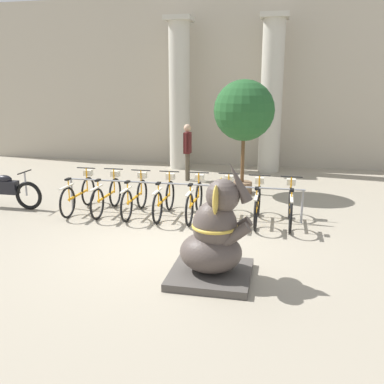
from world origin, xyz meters
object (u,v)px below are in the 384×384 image
at_px(bicycle_3, 164,199).
at_px(elephant_statue, 214,240).
at_px(bicycle_0, 79,194).
at_px(bicycle_1, 107,195).
at_px(bicycle_5, 226,202).
at_px(motorcycle, 2,190).
at_px(bicycle_7, 290,206).
at_px(person_pedestrian, 187,147).
at_px(bicycle_2, 135,197).
at_px(bicycle_4, 195,200).
at_px(potted_tree, 244,112).
at_px(bicycle_6, 257,204).

height_order(bicycle_3, elephant_statue, elephant_statue).
height_order(bicycle_0, bicycle_1, same).
xyz_separation_m(bicycle_0, bicycle_5, (3.52, 0.05, 0.00)).
bearing_deg(motorcycle, bicycle_7, 1.23).
xyz_separation_m(bicycle_0, person_pedestrian, (1.82, 3.80, 0.65)).
relative_size(bicycle_1, bicycle_3, 1.00).
bearing_deg(bicycle_2, elephant_statue, -51.85).
distance_m(bicycle_5, bicycle_7, 1.41).
xyz_separation_m(bicycle_0, elephant_statue, (3.74, -2.96, 0.23)).
relative_size(bicycle_4, motorcycle, 0.84).
xyz_separation_m(bicycle_3, potted_tree, (1.54, 2.51, 1.81)).
bearing_deg(bicycle_3, bicycle_7, -0.26).
relative_size(bicycle_3, bicycle_6, 1.00).
bearing_deg(bicycle_6, motorcycle, -178.66).
xyz_separation_m(bicycle_7, person_pedestrian, (-3.12, 3.80, 0.65)).
distance_m(bicycle_0, person_pedestrian, 4.26).
height_order(bicycle_2, person_pedestrian, person_pedestrian).
bearing_deg(bicycle_1, bicycle_5, 0.39).
bearing_deg(bicycle_2, potted_tree, 48.32).
height_order(bicycle_5, bicycle_6, same).
xyz_separation_m(bicycle_4, bicycle_7, (2.11, -0.03, 0.00)).
relative_size(bicycle_0, bicycle_1, 1.00).
xyz_separation_m(bicycle_7, elephant_statue, (-1.20, -2.96, 0.23)).
height_order(bicycle_1, bicycle_7, same).
height_order(bicycle_4, potted_tree, potted_tree).
distance_m(bicycle_2, motorcycle, 3.37).
xyz_separation_m(bicycle_7, potted_tree, (-1.28, 2.53, 1.81)).
bearing_deg(elephant_statue, bicycle_4, 107.08).
distance_m(bicycle_1, bicycle_6, 3.53).
height_order(bicycle_7, motorcycle, bicycle_7).
bearing_deg(bicycle_5, person_pedestrian, 114.47).
xyz_separation_m(bicycle_2, person_pedestrian, (0.41, 3.80, 0.65)).
height_order(bicycle_1, bicycle_5, same).
xyz_separation_m(bicycle_5, potted_tree, (0.13, 2.47, 1.81)).
height_order(bicycle_2, bicycle_6, same).
xyz_separation_m(elephant_statue, potted_tree, (-0.09, 5.48, 1.58)).
distance_m(bicycle_4, bicycle_7, 2.12).
bearing_deg(bicycle_1, potted_tree, 40.22).
bearing_deg(bicycle_6, bicycle_4, 178.47).
distance_m(bicycle_0, bicycle_5, 3.53).
bearing_deg(bicycle_0, bicycle_3, 0.25).
height_order(bicycle_6, motorcycle, bicycle_6).
xyz_separation_m(bicycle_6, potted_tree, (-0.58, 2.53, 1.81)).
height_order(bicycle_4, person_pedestrian, person_pedestrian).
height_order(bicycle_0, bicycle_7, same).
relative_size(bicycle_3, person_pedestrian, 1.02).
relative_size(bicycle_5, person_pedestrian, 1.02).
bearing_deg(bicycle_1, bicycle_2, -2.09).
height_order(bicycle_3, bicycle_5, same).
relative_size(bicycle_6, bicycle_7, 1.00).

